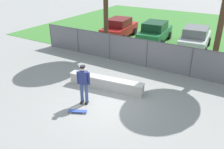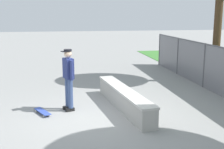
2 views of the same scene
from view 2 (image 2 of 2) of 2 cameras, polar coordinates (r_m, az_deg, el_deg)
ground_plane at (r=8.46m, az=-4.80°, el=-8.14°), size 80.00×80.00×0.00m
concrete_ledge at (r=9.12m, az=2.28°, el=-4.61°), size 3.98×0.98×0.60m
skateboarder at (r=8.84m, az=-8.36°, el=-0.40°), size 0.57×0.38×1.84m
skateboard at (r=8.89m, az=-13.22°, el=-6.93°), size 0.81×0.53×0.09m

